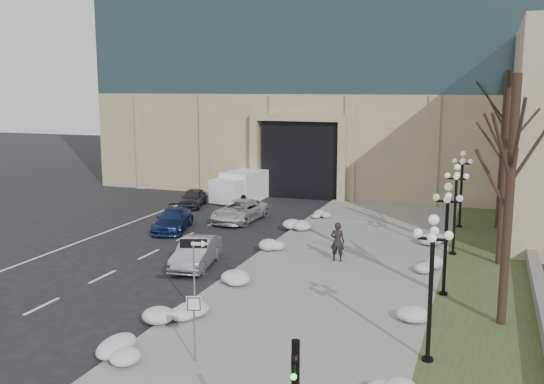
{
  "coord_description": "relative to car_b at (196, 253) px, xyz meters",
  "views": [
    {
      "loc": [
        9.72,
        -12.31,
        8.5
      ],
      "look_at": [
        -0.07,
        14.94,
        3.5
      ],
      "focal_mm": 40.0,
      "sensor_mm": 36.0,
      "label": 1
    }
  ],
  "objects": [
    {
      "name": "lamppost_d",
      "position": [
        11.49,
        12.63,
        2.37
      ],
      "size": [
        1.18,
        1.18,
        4.76
      ],
      "color": "black",
      "rests_on": "ground"
    },
    {
      "name": "lamppost_b",
      "position": [
        11.49,
        -0.37,
        2.37
      ],
      "size": [
        1.18,
        1.18,
        4.76
      ],
      "color": "black",
      "rests_on": "ground"
    },
    {
      "name": "snow_clump_k",
      "position": [
        2.32,
        -7.43,
        -0.4
      ],
      "size": [
        1.1,
        1.6,
        0.36
      ],
      "primitive_type": "ellipsoid",
      "color": "silver",
      "rests_on": "sidewalk"
    },
    {
      "name": "stone_wall",
      "position": [
        15.19,
        3.13,
        -0.35
      ],
      "size": [
        0.5,
        30.0,
        0.7
      ],
      "primitive_type": "cube",
      "color": "gray",
      "rests_on": "ground"
    },
    {
      "name": "keep_sign",
      "position": [
        4.71,
        -9.41,
        0.94
      ],
      "size": [
        0.47,
        0.18,
        2.23
      ],
      "rotation": [
        0.0,
        0.0,
        0.31
      ],
      "color": "slate",
      "rests_on": "ground"
    },
    {
      "name": "tree_far",
      "position": [
        13.69,
        13.13,
        5.45
      ],
      "size": [
        3.2,
        3.2,
        9.5
      ],
      "color": "black",
      "rests_on": "ground"
    },
    {
      "name": "tree_near",
      "position": [
        13.69,
        -2.87,
        5.13
      ],
      "size": [
        3.2,
        3.2,
        9.0
      ],
      "color": "black",
      "rests_on": "ground"
    },
    {
      "name": "snow_clump_f",
      "position": [
        2.33,
        8.16,
        -0.4
      ],
      "size": [
        1.1,
        1.6,
        0.36
      ],
      "primitive_type": "ellipsoid",
      "color": "silver",
      "rests_on": "sidewalk"
    },
    {
      "name": "grass_strip",
      "position": [
        13.19,
        1.13,
        -0.65
      ],
      "size": [
        4.0,
        40.0,
        0.1
      ],
      "primitive_type": "cube",
      "color": "#324422",
      "rests_on": "ground"
    },
    {
      "name": "snow_clump_g",
      "position": [
        2.81,
        12.22,
        -0.4
      ],
      "size": [
        1.1,
        1.6,
        0.36
      ],
      "primitive_type": "ellipsoid",
      "color": "silver",
      "rests_on": "sidewalk"
    },
    {
      "name": "snow_clump_d",
      "position": [
        2.73,
        -1.7,
        -0.4
      ],
      "size": [
        1.1,
        1.6,
        0.36
      ],
      "primitive_type": "ellipsoid",
      "color": "silver",
      "rests_on": "sidewalk"
    },
    {
      "name": "snow_clump_b",
      "position": [
        2.39,
        -10.04,
        -0.4
      ],
      "size": [
        1.1,
        1.6,
        0.36
      ],
      "primitive_type": "ellipsoid",
      "color": "silver",
      "rests_on": "sidewalk"
    },
    {
      "name": "snow_clump_j",
      "position": [
        10.79,
        2.65,
        -0.4
      ],
      "size": [
        1.1,
        1.6,
        0.36
      ],
      "primitive_type": "ellipsoid",
      "color": "silver",
      "rests_on": "sidewalk"
    },
    {
      "name": "tree_mid",
      "position": [
        13.69,
        5.13,
        4.8
      ],
      "size": [
        3.2,
        3.2,
        8.5
      ],
      "color": "black",
      "rests_on": "ground"
    },
    {
      "name": "sidewalk",
      "position": [
        6.69,
        1.13,
        -0.64
      ],
      "size": [
        9.0,
        40.0,
        0.12
      ],
      "primitive_type": "cube",
      "color": "gray",
      "rests_on": "ground"
    },
    {
      "name": "pedestrian",
      "position": [
        6.22,
        2.9,
        0.39
      ],
      "size": [
        0.71,
        0.48,
        1.93
      ],
      "primitive_type": "imported",
      "rotation": [
        0.0,
        0.0,
        3.16
      ],
      "color": "black",
      "rests_on": "sidewalk"
    },
    {
      "name": "car_d",
      "position": [
        -1.91,
        9.98,
        -0.02
      ],
      "size": [
        2.58,
        5.04,
        1.36
      ],
      "primitive_type": "imported",
      "rotation": [
        0.0,
        0.0,
        -0.07
      ],
      "color": "silver",
      "rests_on": "ground"
    },
    {
      "name": "car_c",
      "position": [
        -4.74,
        6.32,
        -0.05
      ],
      "size": [
        2.89,
        4.76,
        1.29
      ],
      "primitive_type": "imported",
      "rotation": [
        0.0,
        0.0,
        0.26
      ],
      "color": "navy",
      "rests_on": "ground"
    },
    {
      "name": "snow_clump_l",
      "position": [
        10.45,
        8.04,
        -0.4
      ],
      "size": [
        1.1,
        1.6,
        0.36
      ],
      "primitive_type": "ellipsoid",
      "color": "silver",
      "rests_on": "sidewalk"
    },
    {
      "name": "snow_clump_c",
      "position": [
        2.62,
        -5.99,
        -0.4
      ],
      "size": [
        1.1,
        1.6,
        0.36
      ],
      "primitive_type": "ellipsoid",
      "color": "silver",
      "rests_on": "sidewalk"
    },
    {
      "name": "box_truck",
      "position": [
        -4.6,
        17.68,
        0.35
      ],
      "size": [
        3.39,
        7.12,
        2.17
      ],
      "rotation": [
        0.0,
        0.0,
        -0.16
      ],
      "color": "white",
      "rests_on": "ground"
    },
    {
      "name": "lamppost_a",
      "position": [
        11.49,
        -6.87,
        2.37
      ],
      "size": [
        1.18,
        1.18,
        4.76
      ],
      "color": "black",
      "rests_on": "ground"
    },
    {
      "name": "car_b",
      "position": [
        0.0,
        0.0,
        0.0
      ],
      "size": [
        2.2,
        4.44,
        1.4
      ],
      "primitive_type": "imported",
      "rotation": [
        0.0,
        0.0,
        0.18
      ],
      "color": "#A6A8AD",
      "rests_on": "ground"
    },
    {
      "name": "snow_clump_i",
      "position": [
        10.7,
        -3.84,
        -0.4
      ],
      "size": [
        1.1,
        1.6,
        0.36
      ],
      "primitive_type": "ellipsoid",
      "color": "silver",
      "rests_on": "sidewalk"
    },
    {
      "name": "lamppost_c",
      "position": [
        11.49,
        6.13,
        2.37
      ],
      "size": [
        1.18,
        1.18,
        4.76
      ],
      "color": "black",
      "rests_on": "ground"
    },
    {
      "name": "car_e",
      "position": [
        -7.01,
        13.33,
        -0.06
      ],
      "size": [
        2.44,
        4.04,
        1.29
      ],
      "primitive_type": "imported",
      "rotation": [
        0.0,
        0.0,
        0.26
      ],
      "color": "#303136",
      "rests_on": "ground"
    },
    {
      "name": "one_way_sign",
      "position": [
        2.84,
        -5.36,
        1.69
      ],
      "size": [
        1.08,
        0.46,
        2.89
      ],
      "rotation": [
        0.0,
        0.0,
        0.32
      ],
      "color": "slate",
      "rests_on": "ground"
    },
    {
      "name": "snow_clump_e",
      "position": [
        2.5,
        3.65,
        -0.4
      ],
      "size": [
        1.1,
        1.6,
        0.36
      ],
      "primitive_type": "ellipsoid",
      "color": "silver",
      "rests_on": "sidewalk"
    },
    {
      "name": "curb",
      "position": [
        2.19,
        1.13,
        -0.63
      ],
      "size": [
        0.3,
        40.0,
        0.14
      ],
      "primitive_type": "cube",
      "color": "gray",
      "rests_on": "ground"
    }
  ]
}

